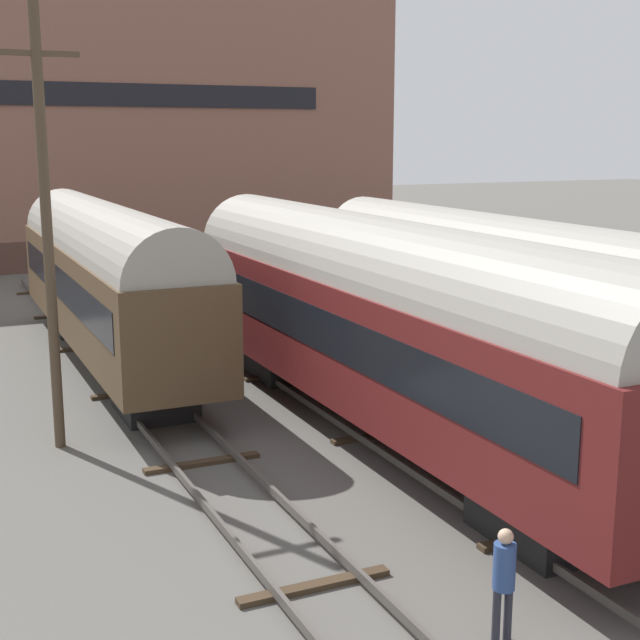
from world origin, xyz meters
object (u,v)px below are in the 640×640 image
(train_car_brown, at_px, (108,274))
(person_worker, at_px, (504,574))
(train_car_green, at_px, (512,298))
(utility_pole, at_px, (47,224))
(train_car_maroon, at_px, (382,315))
(bench, at_px, (640,359))

(train_car_brown, xyz_separation_m, person_worker, (1.81, -17.98, -1.87))
(train_car_green, relative_size, utility_pole, 1.77)
(person_worker, xyz_separation_m, utility_pole, (-4.45, 11.01, 4.13))
(train_car_green, height_order, person_worker, train_car_green)
(train_car_green, xyz_separation_m, train_car_maroon, (-4.46, -1.02, 0.11))
(train_car_green, height_order, train_car_maroon, train_car_maroon)
(train_car_brown, bearing_deg, utility_pole, -110.73)
(train_car_green, relative_size, person_worker, 10.29)
(utility_pole, bearing_deg, bench, -14.69)
(train_car_brown, bearing_deg, train_car_green, -43.49)
(train_car_maroon, bearing_deg, train_car_green, 12.85)
(person_worker, bearing_deg, utility_pole, 112.00)
(train_car_maroon, xyz_separation_m, utility_pole, (-7.10, 2.50, 2.19))
(bench, relative_size, utility_pole, 0.14)
(train_car_green, distance_m, train_car_brown, 12.29)
(utility_pole, bearing_deg, train_car_maroon, -19.40)
(train_car_green, bearing_deg, utility_pole, 172.69)
(train_car_maroon, bearing_deg, person_worker, -107.33)
(utility_pole, bearing_deg, train_car_brown, 69.27)
(train_car_brown, height_order, person_worker, train_car_brown)
(train_car_brown, distance_m, train_car_maroon, 10.48)
(train_car_brown, distance_m, utility_pole, 7.80)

